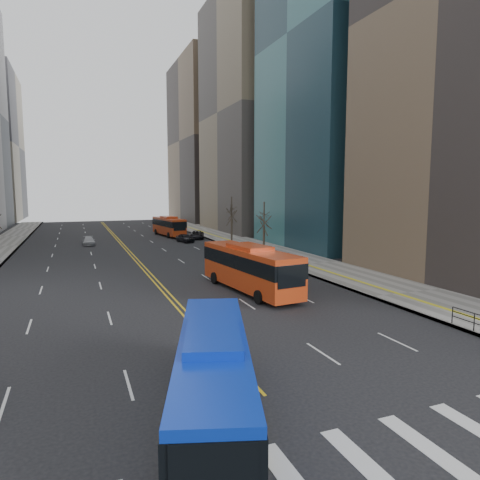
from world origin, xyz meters
The scene contains 12 objects.
ground centered at (0.00, 0.00, 0.00)m, with size 220.00×220.00×0.00m, color black.
sidewalk_right centered at (17.50, 45.00, 0.07)m, with size 7.00×130.00×0.15m, color slate.
crosswalk centered at (0.00, 0.00, 0.01)m, with size 26.70×4.00×0.01m.
centerline centered at (0.00, 55.00, 0.01)m, with size 0.55×100.00×0.01m.
office_towers centered at (0.12, 68.51, 23.92)m, with size 83.00×134.00×58.00m.
street_trees centered at (-7.18, 34.55, 4.87)m, with size 35.20×47.20×7.60m.
blue_bus centered at (-2.25, 4.00, 1.71)m, with size 5.62×11.34×3.26m.
red_bus_near centered at (6.38, 21.60, 2.08)m, with size 4.11×12.10×3.75m.
red_bus_far centered at (9.08, 65.67, 1.95)m, with size 3.95×11.28×3.51m.
car_dark_mid centered at (9.49, 55.35, 0.66)m, with size 1.57×3.90×1.33m, color black.
car_silver centered at (-4.70, 57.21, 0.60)m, with size 1.68×4.13×1.20m, color #9D9EA2.
car_dark_far centered at (12.50, 59.32, 0.67)m, with size 2.22×4.82×1.34m, color black.
Camera 1 is at (-6.51, -9.54, 8.04)m, focal length 32.00 mm.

